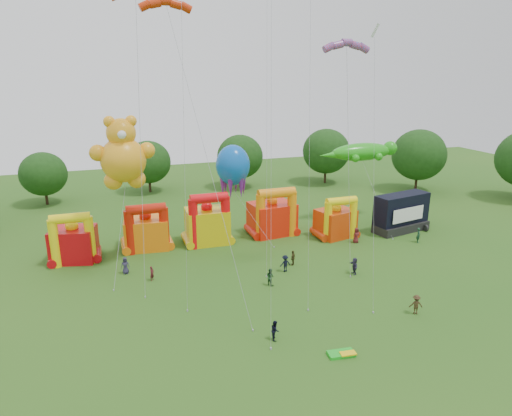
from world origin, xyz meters
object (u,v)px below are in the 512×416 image
object	(u,v)px
bouncy_castle_2	(208,223)
spectator_4	(293,258)
bouncy_castle_0	(73,242)
teddy_bear_kite	(122,193)
gecko_kite	(368,170)
stage_trailer	(401,213)
octopus_kite	(244,195)
spectator_0	(125,266)

from	to	relation	value
bouncy_castle_2	spectator_4	xyz separation A→B (m)	(7.26, -9.62, -1.67)
bouncy_castle_0	spectator_4	xyz separation A→B (m)	(22.62, -8.89, -1.40)
teddy_bear_kite	spectator_4	size ratio (longest dim) A/B	9.54
gecko_kite	spectator_4	size ratio (longest dim) A/B	7.12
bouncy_castle_0	stage_trailer	bearing A→B (deg)	-4.20
stage_trailer	teddy_bear_kite	size ratio (longest dim) A/B	0.50
bouncy_castle_2	teddy_bear_kite	size ratio (longest dim) A/B	0.41
teddy_bear_kite	octopus_kite	size ratio (longest dim) A/B	1.38
spectator_0	teddy_bear_kite	bearing A→B (deg)	82.00
bouncy_castle_0	octopus_kite	world-z (taller)	octopus_kite
bouncy_castle_2	teddy_bear_kite	distance (m)	12.63
stage_trailer	octopus_kite	bearing A→B (deg)	168.57
spectator_4	stage_trailer	bearing A→B (deg)	153.08
bouncy_castle_0	teddy_bear_kite	world-z (taller)	teddy_bear_kite
gecko_kite	octopus_kite	xyz separation A→B (m)	(-18.00, -0.76, -1.92)
stage_trailer	spectator_0	bearing A→B (deg)	-176.26
spectator_0	stage_trailer	bearing A→B (deg)	12.00
octopus_kite	spectator_4	xyz separation A→B (m)	(2.44, -10.05, -4.69)
teddy_bear_kite	gecko_kite	distance (m)	33.35
stage_trailer	bouncy_castle_2	bearing A→B (deg)	171.64
bouncy_castle_0	octopus_kite	xyz separation A→B (m)	(20.17, 1.15, 3.29)
bouncy_castle_2	gecko_kite	size ratio (longest dim) A/B	0.55
bouncy_castle_2	spectator_4	size ratio (longest dim) A/B	3.90
bouncy_castle_0	stage_trailer	xyz separation A→B (m)	(40.64, -2.99, 0.17)
bouncy_castle_2	stage_trailer	xyz separation A→B (m)	(25.28, -3.71, -0.10)
gecko_kite	stage_trailer	bearing A→B (deg)	-63.26
bouncy_castle_0	spectator_4	bearing A→B (deg)	-21.47
stage_trailer	spectator_0	xyz separation A→B (m)	(-35.51, -2.32, -1.51)
gecko_kite	spectator_4	world-z (taller)	gecko_kite
teddy_bear_kite	spectator_4	distance (m)	19.36
teddy_bear_kite	bouncy_castle_2	bearing A→B (deg)	26.91
teddy_bear_kite	octopus_kite	distance (m)	16.00
gecko_kite	octopus_kite	distance (m)	18.11
bouncy_castle_0	spectator_4	world-z (taller)	bouncy_castle_0
bouncy_castle_0	gecko_kite	bearing A→B (deg)	2.87
spectator_4	teddy_bear_kite	bearing A→B (deg)	-59.98
bouncy_castle_0	spectator_4	size ratio (longest dim) A/B	3.45
gecko_kite	spectator_0	size ratio (longest dim) A/B	6.68
spectator_0	gecko_kite	bearing A→B (deg)	20.59
stage_trailer	spectator_4	distance (m)	19.03
stage_trailer	spectator_4	world-z (taller)	stage_trailer
spectator_4	bouncy_castle_2	bearing A→B (deg)	-98.05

